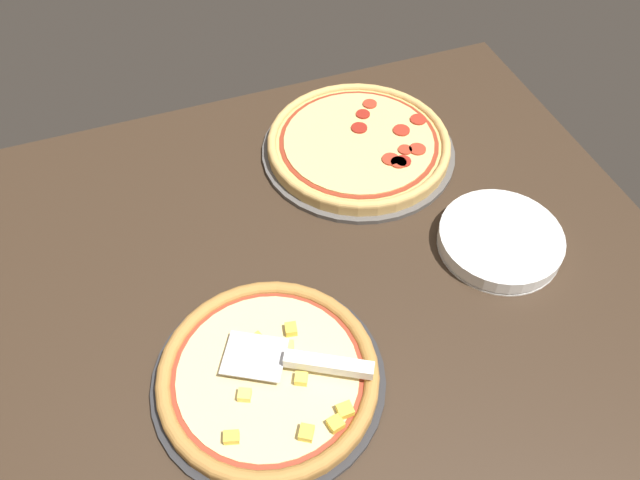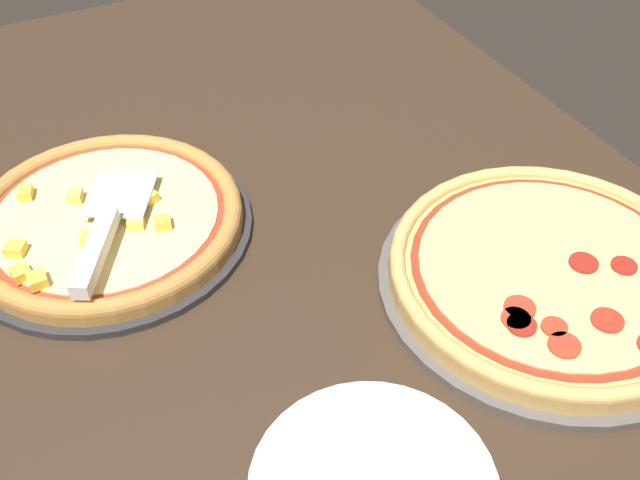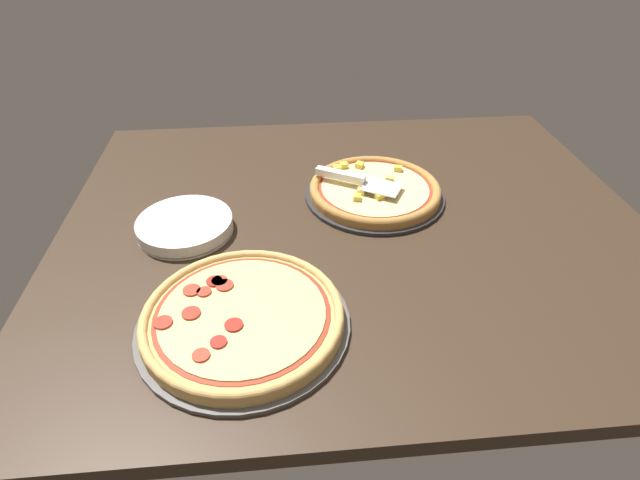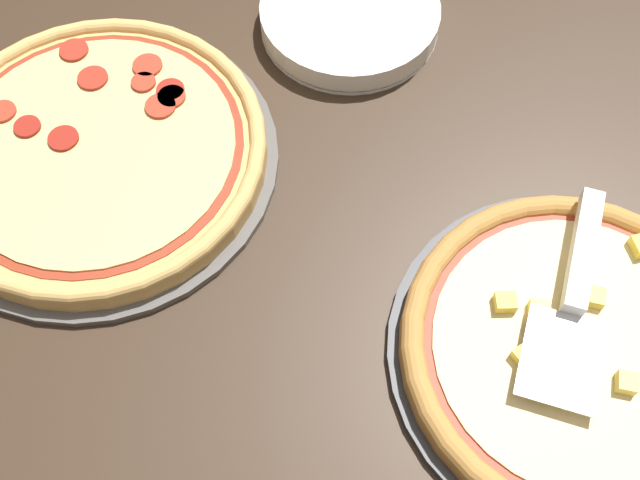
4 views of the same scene
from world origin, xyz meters
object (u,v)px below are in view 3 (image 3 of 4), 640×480
Objects in this scene: pizza_front at (375,189)px; pizza_back at (243,316)px; serving_spatula at (350,178)px; plate_stack at (185,226)px.

pizza_front is 55.76cm from pizza_back.
serving_spatula is 44.09cm from plate_stack.
pizza_front is at bearing -166.26° from plate_stack.
pizza_front is at bearing 165.03° from serving_spatula.
serving_spatula is at bearing -120.11° from pizza_back.
serving_spatula is (6.62, -1.77, 2.81)cm from pizza_front.
serving_spatula reaches higher than pizza_front.
serving_spatula reaches higher than pizza_back.
pizza_back reaches higher than plate_stack.
pizza_back is at bearing 59.89° from serving_spatula.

